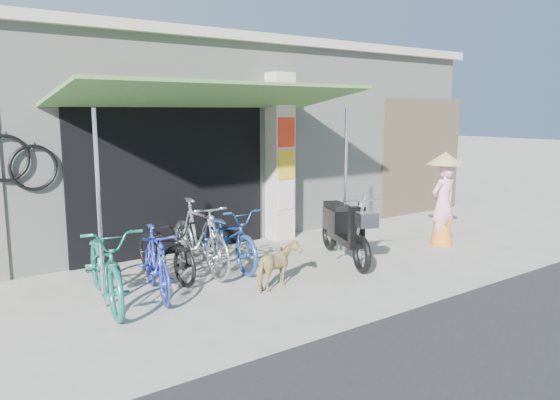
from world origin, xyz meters
TOP-DOWN VIEW (x-y plane):
  - ground at (0.00, 0.00)m, footprint 80.00×80.00m
  - bicycle_shop at (-0.00, 5.09)m, footprint 12.30×5.30m
  - shop_pillar at (0.85, 2.45)m, footprint 0.42×0.44m
  - awning at (-0.90, 1.63)m, footprint 4.60×1.88m
  - neighbour_right at (5.00, 2.59)m, footprint 2.60×0.06m
  - bike_teal at (-2.93, 0.83)m, footprint 0.96×2.00m
  - bike_blue at (-2.32, 0.76)m, footprint 0.72×1.53m
  - bike_black at (-1.89, 1.40)m, footprint 0.66×1.65m
  - bike_silver at (-1.39, 1.36)m, footprint 0.56×1.79m
  - bike_navy at (-0.89, 1.37)m, footprint 0.74×1.82m
  - street_dog at (-0.91, 0.08)m, footprint 0.80×0.56m
  - moped at (0.74, 0.60)m, footprint 0.90×1.84m
  - nun at (2.84, 0.33)m, footprint 0.64×0.64m

SIDE VIEW (x-z plane):
  - ground at x=0.00m, z-range 0.00..0.00m
  - street_dog at x=-0.91m, z-range 0.00..0.62m
  - bike_black at x=-1.89m, z-range 0.00..0.85m
  - bike_blue at x=-2.32m, z-range 0.00..0.89m
  - bike_navy at x=-0.89m, z-range 0.00..0.93m
  - moped at x=0.74m, z-range -0.05..1.04m
  - bike_teal at x=-2.93m, z-range 0.00..1.01m
  - bike_silver at x=-1.39m, z-range 0.00..1.07m
  - nun at x=2.84m, z-range 0.00..1.64m
  - neighbour_right at x=5.00m, z-range 0.00..2.60m
  - shop_pillar at x=0.85m, z-range 0.00..3.00m
  - bicycle_shop at x=0.00m, z-range 0.00..3.66m
  - awning at x=-0.90m, z-range 1.15..3.88m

